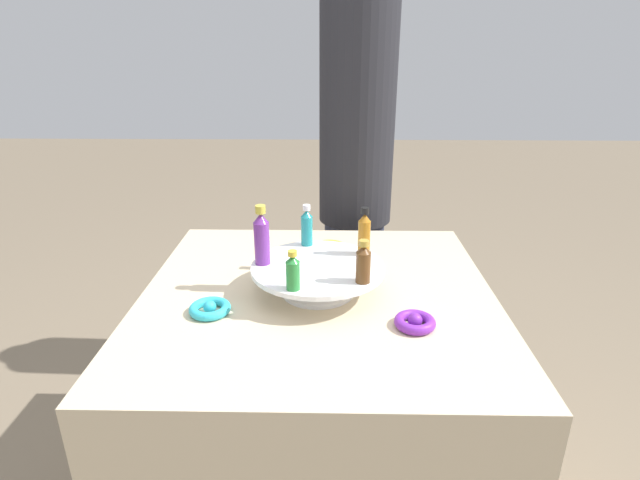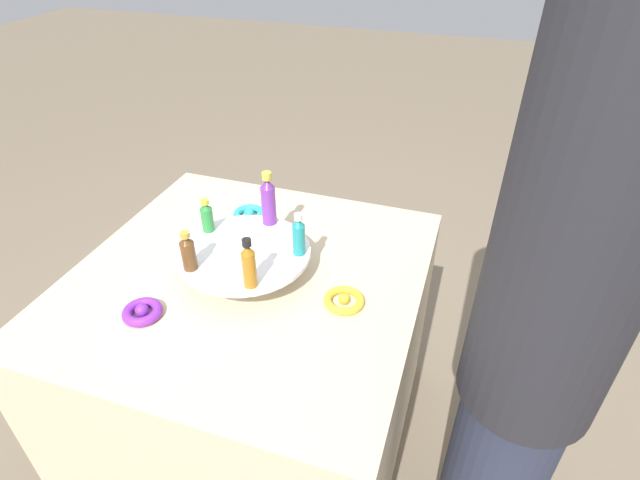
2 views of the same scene
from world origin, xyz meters
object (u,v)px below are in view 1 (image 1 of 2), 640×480
object	(u,v)px
bottle_purple	(262,237)
display_stand	(318,274)
ribbon_bow_gold	(330,247)
ribbon_bow_purple	(415,322)
bottle_brown	(363,263)
bottle_amber	(364,233)
person_figure	(355,184)
bottle_teal	(307,227)
ribbon_bow_teal	(210,308)
bottle_green	(293,272)

from	to	relation	value
bottle_purple	display_stand	bearing A→B (deg)	85.75
display_stand	ribbon_bow_gold	distance (m)	0.28
ribbon_bow_purple	bottle_brown	bearing A→B (deg)	-122.48
bottle_amber	person_figure	world-z (taller)	person_figure
bottle_teal	ribbon_bow_gold	distance (m)	0.19
bottle_brown	ribbon_bow_teal	size ratio (longest dim) A/B	1.06
bottle_purple	bottle_amber	distance (m)	0.26
display_stand	ribbon_bow_purple	xyz separation A→B (m)	(0.16, 0.22, -0.04)
person_figure	bottle_teal	bearing A→B (deg)	-5.64
display_stand	bottle_purple	distance (m)	0.17
bottle_purple	person_figure	size ratio (longest dim) A/B	0.10
display_stand	ribbon_bow_teal	size ratio (longest dim) A/B	3.42
bottle_teal	bottle_brown	bearing A→B (deg)	31.75
display_stand	bottle_brown	bearing A→B (deg)	49.75
person_figure	bottle_purple	bearing A→B (deg)	-10.93
display_stand	bottle_green	distance (m)	0.15
bottle_green	person_figure	distance (m)	0.83
bottle_green	bottle_purple	bearing A→B (deg)	-148.25
bottle_green	ribbon_bow_gold	xyz separation A→B (m)	(-0.40, 0.08, -0.11)
ribbon_bow_purple	ribbon_bow_teal	bearing A→B (deg)	-96.42
ribbon_bow_gold	ribbon_bow_purple	bearing A→B (deg)	23.58
bottle_amber	ribbon_bow_gold	size ratio (longest dim) A/B	1.30
bottle_teal	ribbon_bow_purple	size ratio (longest dim) A/B	1.23
ribbon_bow_gold	person_figure	size ratio (longest dim) A/B	0.06
bottle_amber	bottle_teal	distance (m)	0.16
ribbon_bow_purple	person_figure	distance (m)	0.86
ribbon_bow_purple	bottle_green	bearing A→B (deg)	-97.05
bottle_green	person_figure	world-z (taller)	person_figure
display_stand	ribbon_bow_gold	xyz separation A→B (m)	(-0.27, 0.03, -0.04)
ribbon_bow_gold	display_stand	bearing A→B (deg)	-6.42
bottle_purple	bottle_green	bearing A→B (deg)	31.75
bottle_purple	ribbon_bow_purple	size ratio (longest dim) A/B	1.64
bottle_teal	person_figure	distance (m)	0.58
bottle_purple	ribbon_bow_purple	world-z (taller)	bottle_purple
bottle_brown	ribbon_bow_purple	bearing A→B (deg)	57.52
bottle_amber	ribbon_bow_gold	world-z (taller)	bottle_amber
bottle_amber	ribbon_bow_purple	world-z (taller)	bottle_amber
ribbon_bow_gold	ribbon_bow_teal	bearing A→B (deg)	-36.42
bottle_brown	bottle_amber	world-z (taller)	bottle_amber
bottle_purple	ribbon_bow_gold	size ratio (longest dim) A/B	1.54
bottle_green	bottle_teal	xyz separation A→B (m)	(-0.26, 0.02, 0.01)
display_stand	ribbon_bow_gold	world-z (taller)	display_stand
bottle_amber	ribbon_bow_purple	size ratio (longest dim) A/B	1.38
bottle_green	ribbon_bow_purple	xyz separation A→B (m)	(0.03, 0.27, -0.10)
ribbon_bow_teal	person_figure	size ratio (longest dim) A/B	0.06
ribbon_bow_purple	bottle_purple	bearing A→B (deg)	-115.70
bottle_brown	bottle_amber	bearing A→B (deg)	175.75
bottle_purple	ribbon_bow_purple	distance (m)	0.42
bottle_teal	ribbon_bow_teal	xyz separation A→B (m)	(0.24, -0.22, -0.12)
person_figure	bottle_brown	bearing A→B (deg)	8.89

